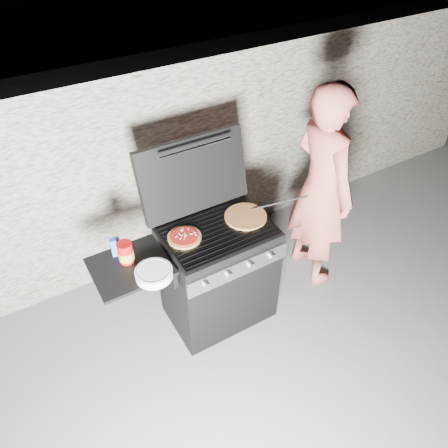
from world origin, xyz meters
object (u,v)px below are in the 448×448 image
sauce_jar (126,252)px  person (321,189)px  pizza_topped (184,237)px  gas_grill (190,286)px

sauce_jar → person: 1.65m
sauce_jar → person: bearing=-0.7°
sauce_jar → person: (1.65, -0.02, -0.08)m
pizza_topped → person: 1.23m
pizza_topped → person: (1.23, -0.02, -0.02)m
gas_grill → sauce_jar: (-0.42, 0.05, 0.52)m
gas_grill → person: 1.31m
pizza_topped → sauce_jar: (-0.42, 0.00, 0.06)m
pizza_topped → sauce_jar: sauce_jar is taller
sauce_jar → person: size_ratio=0.09×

